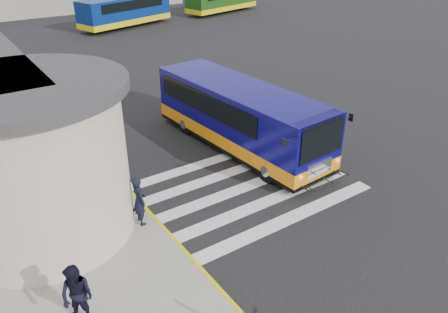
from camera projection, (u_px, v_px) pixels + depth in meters
ground at (239, 176)px, 16.94m from camera, size 140.00×140.00×0.00m
curb_strip at (102, 161)px, 17.80m from camera, size 0.12×34.00×0.16m
crosswalk at (241, 188)px, 16.11m from camera, size 8.00×5.35×0.01m
transit_bus at (240, 119)px, 18.61m from camera, size 3.58×9.79×2.72m
pedestrian_a at (139, 200)px, 13.65m from camera, size 0.42×0.62×1.67m
pedestrian_b at (77, 296)px, 10.12m from camera, size 1.02×1.04×1.69m
far_bus_a at (125, 10)px, 40.85m from camera, size 9.51×5.05×2.36m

